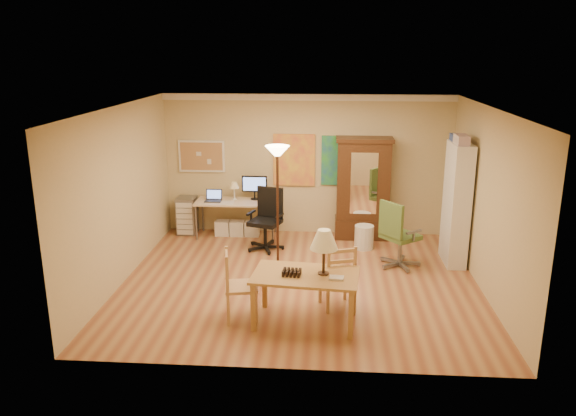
# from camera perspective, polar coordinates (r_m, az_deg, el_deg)

# --- Properties ---
(floor) EXTENTS (5.50, 5.50, 0.00)m
(floor) POSITION_cam_1_polar(r_m,az_deg,el_deg) (8.86, 1.22, -7.47)
(floor) COLOR brown
(floor) RESTS_ON ground
(crown_molding) EXTENTS (5.50, 0.08, 0.12)m
(crown_molding) POSITION_cam_1_polar(r_m,az_deg,el_deg) (10.63, 2.01, 11.18)
(crown_molding) COLOR white
(crown_molding) RESTS_ON floor
(corkboard) EXTENTS (0.90, 0.04, 0.62)m
(corkboard) POSITION_cam_1_polar(r_m,az_deg,el_deg) (11.06, -8.77, 5.22)
(corkboard) COLOR #A8734F
(corkboard) RESTS_ON floor
(art_panel_left) EXTENTS (0.80, 0.04, 1.00)m
(art_panel_left) POSITION_cam_1_polar(r_m,az_deg,el_deg) (10.81, 0.62, 4.90)
(art_panel_left) COLOR yellow
(art_panel_left) RESTS_ON floor
(art_panel_right) EXTENTS (0.75, 0.04, 0.95)m
(art_panel_right) POSITION_cam_1_polar(r_m,az_deg,el_deg) (10.79, 5.41, 4.81)
(art_panel_right) COLOR #246991
(art_panel_right) RESTS_ON floor
(dining_table) EXTENTS (1.45, 0.95, 1.29)m
(dining_table) POSITION_cam_1_polar(r_m,az_deg,el_deg) (7.31, 2.47, -5.78)
(dining_table) COLOR olive
(dining_table) RESTS_ON floor
(ladder_chair_back) EXTENTS (0.54, 0.53, 0.94)m
(ladder_chair_back) POSITION_cam_1_polar(r_m,az_deg,el_deg) (7.88, 5.08, -7.11)
(ladder_chair_back) COLOR tan
(ladder_chair_back) RESTS_ON floor
(ladder_chair_left) EXTENTS (0.50, 0.52, 0.96)m
(ladder_chair_left) POSITION_cam_1_polar(r_m,az_deg,el_deg) (7.57, -5.01, -8.02)
(ladder_chair_left) COLOR tan
(ladder_chair_left) RESTS_ON floor
(torchiere_lamp) EXTENTS (0.38, 0.38, 2.08)m
(torchiere_lamp) POSITION_cam_1_polar(r_m,az_deg,el_deg) (8.67, -1.08, 3.64)
(torchiere_lamp) COLOR #392016
(torchiere_lamp) RESTS_ON floor
(computer_desk) EXTENTS (1.55, 0.68, 1.17)m
(computer_desk) POSITION_cam_1_polar(r_m,az_deg,el_deg) (10.87, -5.07, -0.66)
(computer_desk) COLOR #C6AE91
(computer_desk) RESTS_ON floor
(office_chair_black) EXTENTS (0.68, 0.68, 1.11)m
(office_chair_black) POSITION_cam_1_polar(r_m,az_deg,el_deg) (10.16, -2.24, -2.56)
(office_chair_black) COLOR black
(office_chair_black) RESTS_ON floor
(office_chair_green) EXTENTS (0.73, 0.73, 1.14)m
(office_chair_green) POSITION_cam_1_polar(r_m,az_deg,el_deg) (9.51, 11.12, -4.14)
(office_chair_green) COLOR slate
(office_chair_green) RESTS_ON floor
(drawer_cart) EXTENTS (0.36, 0.43, 0.72)m
(drawer_cart) POSITION_cam_1_polar(r_m,az_deg,el_deg) (11.17, -10.21, -0.75)
(drawer_cart) COLOR slate
(drawer_cart) RESTS_ON floor
(armoire) EXTENTS (1.05, 0.50, 1.93)m
(armoire) POSITION_cam_1_polar(r_m,az_deg,el_deg) (10.72, 7.60, 1.32)
(armoire) COLOR #33160D
(armoire) RESTS_ON floor
(bookshelf) EXTENTS (0.31, 0.82, 2.05)m
(bookshelf) POSITION_cam_1_polar(r_m,az_deg,el_deg) (9.74, 16.73, 0.37)
(bookshelf) COLOR white
(bookshelf) RESTS_ON floor
(wastebin) EXTENTS (0.35, 0.35, 0.43)m
(wastebin) POSITION_cam_1_polar(r_m,az_deg,el_deg) (10.29, 7.73, -2.94)
(wastebin) COLOR silver
(wastebin) RESTS_ON floor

